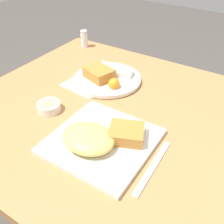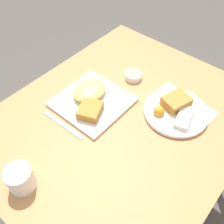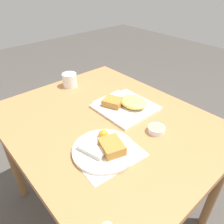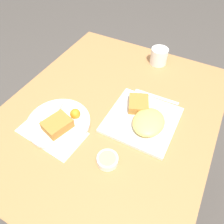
{
  "view_description": "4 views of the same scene",
  "coord_description": "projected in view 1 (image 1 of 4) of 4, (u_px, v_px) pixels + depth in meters",
  "views": [
    {
      "loc": [
        0.33,
        -0.6,
        1.28
      ],
      "look_at": [
        -0.02,
        -0.03,
        0.77
      ],
      "focal_mm": 42.0,
      "sensor_mm": 36.0,
      "label": 1
    },
    {
      "loc": [
        0.54,
        0.41,
        1.56
      ],
      "look_at": [
        0.04,
        -0.02,
        0.81
      ],
      "focal_mm": 42.0,
      "sensor_mm": 36.0,
      "label": 2
    },
    {
      "loc": [
        -0.68,
        0.57,
        1.39
      ],
      "look_at": [
        -0.01,
        -0.03,
        0.79
      ],
      "focal_mm": 35.0,
      "sensor_mm": 36.0,
      "label": 3
    },
    {
      "loc": [
        -0.56,
        -0.31,
        1.47
      ],
      "look_at": [
        -0.02,
        -0.02,
        0.77
      ],
      "focal_mm": 35.0,
      "sensor_mm": 36.0,
      "label": 4
    }
  ],
  "objects": [
    {
      "name": "dining_table",
      "position": [
        123.0,
        133.0,
        0.91
      ],
      "size": [
        1.1,
        0.9,
        0.75
      ],
      "color": "#B27A47",
      "rests_on": "ground_plane"
    },
    {
      "name": "menu_card",
      "position": [
        97.0,
        78.0,
        1.06
      ],
      "size": [
        0.18,
        0.28,
        0.0
      ],
      "rotation": [
        0.0,
        0.0,
        -0.09
      ],
      "color": "silver",
      "rests_on": "dining_table"
    },
    {
      "name": "plate_square_near",
      "position": [
        100.0,
        139.0,
        0.74
      ],
      "size": [
        0.28,
        0.28,
        0.06
      ],
      "color": "white",
      "rests_on": "dining_table"
    },
    {
      "name": "plate_oval_far",
      "position": [
        107.0,
        77.0,
        1.03
      ],
      "size": [
        0.26,
        0.26,
        0.05
      ],
      "color": "white",
      "rests_on": "menu_card"
    },
    {
      "name": "sauce_ramekin",
      "position": [
        49.0,
        106.0,
        0.88
      ],
      "size": [
        0.08,
        0.08,
        0.03
      ],
      "color": "white",
      "rests_on": "dining_table"
    },
    {
      "name": "salt_shaker",
      "position": [
        84.0,
        40.0,
        1.29
      ],
      "size": [
        0.04,
        0.04,
        0.08
      ],
      "color": "white",
      "rests_on": "dining_table"
    },
    {
      "name": "butter_knife",
      "position": [
        153.0,
        167.0,
        0.68
      ],
      "size": [
        0.02,
        0.21,
        0.0
      ],
      "rotation": [
        0.0,
        0.0,
        1.6
      ],
      "color": "silver",
      "rests_on": "dining_table"
    }
  ]
}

